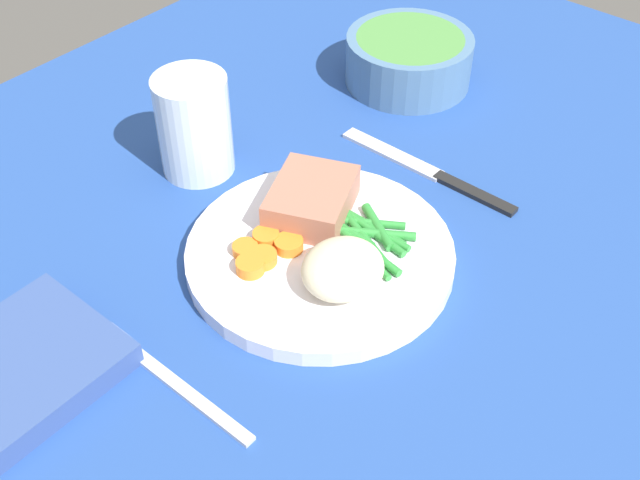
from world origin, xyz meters
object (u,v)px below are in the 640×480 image
at_px(dinner_plate, 320,255).
at_px(salad_bowl, 409,57).
at_px(meat_portion, 312,199).
at_px(water_glass, 195,132).
at_px(knife, 430,172).
at_px(fork, 174,383).
at_px(napkin, 25,365).

distance_m(dinner_plate, salad_bowl, 0.32).
xyz_separation_m(meat_portion, water_glass, (-0.01, 0.15, 0.01)).
bearing_deg(knife, fork, 176.47).
bearing_deg(salad_bowl, dinner_plate, -158.15).
bearing_deg(salad_bowl, fork, -165.58).
bearing_deg(dinner_plate, salad_bowl, 21.85).
bearing_deg(knife, napkin, 163.62).
height_order(meat_portion, knife, meat_portion).
bearing_deg(meat_portion, fork, -169.09).
relative_size(knife, napkin, 1.56).
bearing_deg(dinner_plate, napkin, 159.38).
xyz_separation_m(fork, napkin, (-0.07, 0.09, 0.01)).
relative_size(dinner_plate, napkin, 1.81).
height_order(dinner_plate, knife, dinner_plate).
distance_m(dinner_plate, water_glass, 0.19).
distance_m(water_glass, salad_bowl, 0.28).
relative_size(salad_bowl, napkin, 1.10).
bearing_deg(fork, napkin, 126.19).
bearing_deg(dinner_plate, meat_portion, 49.40).
xyz_separation_m(dinner_plate, fork, (-0.18, -0.00, -0.01)).
xyz_separation_m(dinner_plate, water_glass, (0.02, 0.18, 0.04)).
bearing_deg(fork, dinner_plate, 1.58).
height_order(water_glass, napkin, water_glass).
bearing_deg(napkin, salad_bowl, 2.92).
height_order(water_glass, salad_bowl, water_glass).
relative_size(meat_portion, water_glass, 0.84).
xyz_separation_m(water_glass, napkin, (-0.27, -0.09, -0.03)).
xyz_separation_m(salad_bowl, napkin, (-0.54, -0.03, -0.02)).
height_order(meat_portion, fork, meat_portion).
xyz_separation_m(fork, water_glass, (0.20, 0.19, 0.04)).
xyz_separation_m(water_glass, salad_bowl, (0.27, -0.06, -0.01)).
xyz_separation_m(knife, salad_bowl, (0.13, 0.12, 0.03)).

